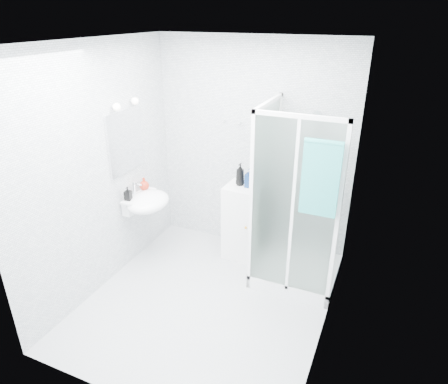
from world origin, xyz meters
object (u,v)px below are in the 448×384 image
at_px(storage_cabinet, 242,221).
at_px(shampoo_bottle_a, 240,174).
at_px(hand_towel, 321,177).
at_px(soap_dispenser_black, 128,194).
at_px(shampoo_bottle_b, 250,177).
at_px(shower_enclosure, 290,244).
at_px(soap_dispenser_orange, 144,184).
at_px(wall_basin, 146,201).

distance_m(storage_cabinet, shampoo_bottle_a, 0.61).
distance_m(storage_cabinet, hand_towel, 1.54).
xyz_separation_m(shampoo_bottle_a, soap_dispenser_black, (-1.07, -0.73, -0.14)).
bearing_deg(shampoo_bottle_b, shampoo_bottle_a, 178.07).
bearing_deg(hand_towel, shampoo_bottle_b, 144.23).
relative_size(shower_enclosure, storage_cabinet, 2.11).
bearing_deg(soap_dispenser_black, soap_dispenser_orange, 89.70).
relative_size(shampoo_bottle_b, soap_dispenser_black, 1.48).
distance_m(shampoo_bottle_b, soap_dispenser_orange, 1.27).
bearing_deg(storage_cabinet, soap_dispenser_orange, -158.62).
xyz_separation_m(shampoo_bottle_a, shampoo_bottle_b, (0.13, -0.00, -0.02)).
height_order(shower_enclosure, storage_cabinet, shower_enclosure).
xyz_separation_m(shampoo_bottle_b, soap_dispenser_orange, (-1.20, -0.40, -0.13)).
bearing_deg(soap_dispenser_orange, shampoo_bottle_a, 20.90).
relative_size(storage_cabinet, soap_dispenser_orange, 6.26).
height_order(shampoo_bottle_a, soap_dispenser_orange, shampoo_bottle_a).
bearing_deg(shower_enclosure, soap_dispenser_black, -165.09).
bearing_deg(storage_cabinet, shower_enclosure, -17.44).
relative_size(shower_enclosure, shampoo_bottle_a, 7.45).
distance_m(hand_towel, soap_dispenser_orange, 2.18).
relative_size(wall_basin, soap_dispenser_black, 3.51).
distance_m(storage_cabinet, shampoo_bottle_b, 0.60).
bearing_deg(storage_cabinet, hand_towel, -30.83).
height_order(wall_basin, storage_cabinet, wall_basin).
bearing_deg(soap_dispenser_orange, shower_enclosure, 5.00).
bearing_deg(soap_dispenser_orange, storage_cabinet, 19.34).
relative_size(shampoo_bottle_a, soap_dispenser_orange, 1.78).
xyz_separation_m(wall_basin, shampoo_bottle_b, (1.07, 0.56, 0.27)).
xyz_separation_m(hand_towel, shampoo_bottle_b, (-0.90, 0.65, -0.40)).
xyz_separation_m(storage_cabinet, shampoo_bottle_b, (0.08, 0.01, 0.59)).
bearing_deg(wall_basin, shower_enclosure, 10.81).
relative_size(hand_towel, soap_dispenser_black, 4.56).
relative_size(wall_basin, hand_towel, 0.77).
bearing_deg(shampoo_bottle_b, wall_basin, -152.24).
distance_m(shower_enclosure, hand_towel, 1.14).
xyz_separation_m(storage_cabinet, shampoo_bottle_a, (-0.04, 0.02, 0.61)).
height_order(wall_basin, shampoo_bottle_a, shampoo_bottle_a).
relative_size(wall_basin, shampoo_bottle_b, 2.37).
xyz_separation_m(shower_enclosure, hand_towel, (0.32, -0.40, 1.02)).
bearing_deg(soap_dispenser_black, shampoo_bottle_b, 31.11).
distance_m(shampoo_bottle_a, soap_dispenser_black, 1.30).
relative_size(wall_basin, storage_cabinet, 0.59).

